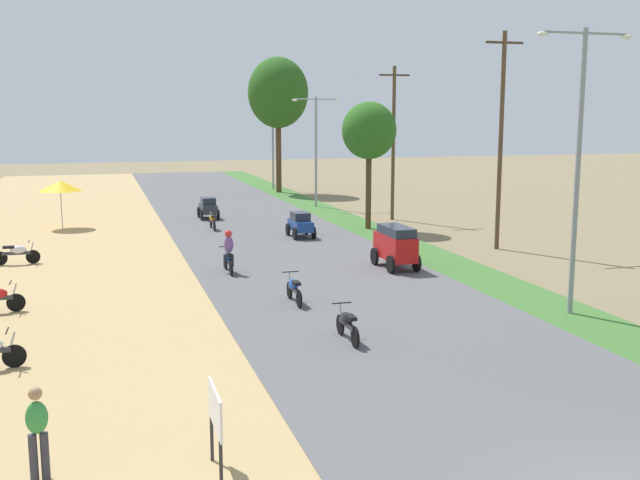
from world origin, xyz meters
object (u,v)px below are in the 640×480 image
at_px(street_signboard, 215,415).
at_px(parked_motorbike_fourth, 17,252).
at_px(motorbike_ahead_second, 347,323).
at_px(motorbike_ahead_fourth, 228,253).
at_px(car_hatchback_charcoal, 208,207).
at_px(median_tree_second, 369,131).
at_px(car_hatchback_blue, 300,224).
at_px(utility_pole_near, 501,138).
at_px(streetlamp_near, 579,154).
at_px(streetlamp_far, 273,134).
at_px(motorbike_ahead_fifth, 212,220).
at_px(streetlamp_mid, 316,143).
at_px(vendor_umbrella, 60,186).
at_px(motorbike_ahead_third, 294,288).
at_px(median_tree_third, 278,93).
at_px(utility_pole_far, 393,141).
at_px(car_van_red, 395,244).
at_px(pedestrian_on_shoulder, 37,429).

bearing_deg(street_signboard, parked_motorbike_fourth, 103.85).
height_order(motorbike_ahead_second, motorbike_ahead_fourth, motorbike_ahead_fourth).
bearing_deg(car_hatchback_charcoal, median_tree_second, -38.91).
bearing_deg(car_hatchback_blue, utility_pole_near, -33.87).
height_order(street_signboard, streetlamp_near, streetlamp_near).
xyz_separation_m(streetlamp_far, utility_pole_near, (3.61, -29.49, 0.57)).
distance_m(streetlamp_far, car_hatchback_charcoal, 18.35).
bearing_deg(motorbike_ahead_second, streetlamp_near, 6.40).
bearing_deg(car_hatchback_charcoal, motorbike_ahead_fourth, -95.26).
height_order(street_signboard, motorbike_ahead_fifth, street_signboard).
bearing_deg(streetlamp_mid, car_hatchback_blue, -109.66).
xyz_separation_m(motorbike_ahead_second, motorbike_ahead_fourth, (-1.57, 9.54, 0.28)).
xyz_separation_m(street_signboard, streetlamp_far, (11.94, 47.58, 3.32)).
bearing_deg(motorbike_ahead_fourth, vendor_umbrella, 115.18).
distance_m(car_hatchback_charcoal, motorbike_ahead_third, 20.48).
height_order(streetlamp_far, utility_pole_near, utility_pole_near).
xyz_separation_m(median_tree_third, streetlamp_mid, (0.20, -9.64, -3.42)).
bearing_deg(motorbike_ahead_third, utility_pole_near, 32.57).
bearing_deg(utility_pole_far, motorbike_ahead_second, -114.74).
distance_m(car_hatchback_charcoal, motorbike_ahead_fourth, 15.35).
relative_size(vendor_umbrella, utility_pole_far, 0.29).
bearing_deg(median_tree_second, car_van_red, -104.28).
xyz_separation_m(parked_motorbike_fourth, utility_pole_far, (19.53, 8.24, 3.99)).
height_order(car_hatchback_charcoal, motorbike_ahead_fifth, car_hatchback_charcoal).
bearing_deg(streetlamp_near, vendor_umbrella, 124.52).
height_order(street_signboard, car_hatchback_blue, street_signboard).
bearing_deg(motorbike_ahead_third, car_van_red, 39.00).
xyz_separation_m(parked_motorbike_fourth, car_van_red, (14.30, -5.10, 0.47)).
relative_size(street_signboard, streetlamp_far, 0.20).
relative_size(pedestrian_on_shoulder, streetlamp_mid, 0.23).
height_order(car_hatchback_charcoal, motorbike_ahead_fourth, motorbike_ahead_fourth).
distance_m(pedestrian_on_shoulder, utility_pole_far, 32.97).
height_order(pedestrian_on_shoulder, streetlamp_far, streetlamp_far).
xyz_separation_m(motorbike_ahead_fourth, motorbike_ahead_fifth, (1.03, 11.06, -0.28)).
bearing_deg(utility_pole_near, car_hatchback_charcoal, 130.33).
height_order(streetlamp_near, streetlamp_far, streetlamp_near).
distance_m(vendor_umbrella, car_hatchback_charcoal, 8.22).
bearing_deg(street_signboard, pedestrian_on_shoulder, 168.32).
bearing_deg(street_signboard, streetlamp_near, 31.45).
bearing_deg(car_hatchback_blue, street_signboard, -108.32).
bearing_deg(pedestrian_on_shoulder, motorbike_ahead_second, 38.73).
xyz_separation_m(parked_motorbike_fourth, motorbike_ahead_fifth, (8.91, 6.95, 0.02)).
distance_m(streetlamp_mid, car_hatchback_blue, 12.98).
bearing_deg(median_tree_second, motorbike_ahead_fourth, -134.50).
xyz_separation_m(streetlamp_near, motorbike_ahead_third, (-7.79, 3.51, -4.31)).
bearing_deg(parked_motorbike_fourth, motorbike_ahead_second, -55.31).
xyz_separation_m(utility_pole_far, motorbike_ahead_third, (-10.42, -17.54, -3.97)).
bearing_deg(utility_pole_far, car_hatchback_blue, -143.78).
distance_m(median_tree_second, streetlamp_far, 22.43).
xyz_separation_m(streetlamp_mid, streetlamp_far, (0.00, 12.46, 0.25)).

